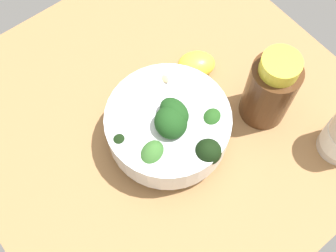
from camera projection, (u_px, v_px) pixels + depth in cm
name	position (u px, v px, depth cm)	size (l,w,h in cm)	color
ground_plane	(163.00, 119.00, 67.34)	(59.95, 59.95, 4.24)	#996D42
bowl_of_broccoli	(169.00, 126.00, 59.38)	(18.96, 18.14, 10.88)	white
lemon_wedge	(196.00, 64.00, 67.31)	(6.15, 4.77, 3.62)	yellow
bottle_short	(270.00, 89.00, 59.96)	(7.22, 7.22, 13.64)	#472814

